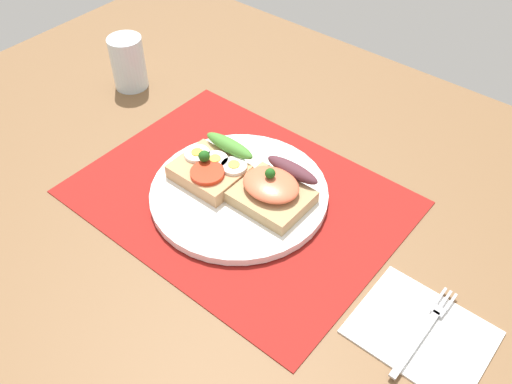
% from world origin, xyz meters
% --- Properties ---
extents(ground_plane, '(1.20, 0.90, 0.03)m').
position_xyz_m(ground_plane, '(0.00, 0.00, -0.02)').
color(ground_plane, brown).
extents(placemat, '(0.43, 0.32, 0.00)m').
position_xyz_m(placemat, '(0.00, 0.00, 0.00)').
color(placemat, maroon).
rests_on(placemat, ground_plane).
extents(plate, '(0.24, 0.24, 0.01)m').
position_xyz_m(plate, '(0.00, 0.00, 0.01)').
color(plate, white).
rests_on(plate, placemat).
extents(sandwich_egg_tomato, '(0.09, 0.09, 0.04)m').
position_xyz_m(sandwich_egg_tomato, '(-0.05, 0.00, 0.03)').
color(sandwich_egg_tomato, tan).
rests_on(sandwich_egg_tomato, plate).
extents(sandwich_salmon, '(0.10, 0.10, 0.05)m').
position_xyz_m(sandwich_salmon, '(0.05, 0.02, 0.03)').
color(sandwich_salmon, tan).
rests_on(sandwich_salmon, plate).
extents(napkin, '(0.14, 0.12, 0.01)m').
position_xyz_m(napkin, '(0.29, -0.03, 0.00)').
color(napkin, white).
rests_on(napkin, ground_plane).
extents(fork, '(0.02, 0.14, 0.00)m').
position_xyz_m(fork, '(0.30, -0.03, 0.01)').
color(fork, '#B7B7BC').
rests_on(fork, napkin).
extents(drinking_glass, '(0.06, 0.06, 0.09)m').
position_xyz_m(drinking_glass, '(-0.32, 0.09, 0.04)').
color(drinking_glass, silver).
rests_on(drinking_glass, ground_plane).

